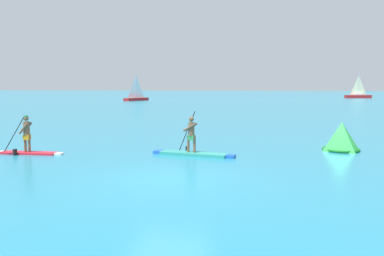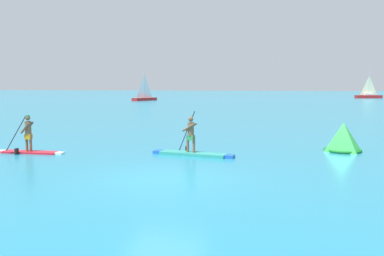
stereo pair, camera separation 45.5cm
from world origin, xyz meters
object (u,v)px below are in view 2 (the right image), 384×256
(paddleboarder_mid_center, at_px, (192,149))
(sailboat_left_horizon, at_px, (144,97))
(race_marker_buoy, at_px, (343,138))
(sailboat_right_horizon, at_px, (368,95))
(paddleboarder_near_left, at_px, (29,144))

(paddleboarder_mid_center, height_order, sailboat_left_horizon, sailboat_left_horizon)
(paddleboarder_mid_center, bearing_deg, race_marker_buoy, -149.56)
(race_marker_buoy, xyz_separation_m, sailboat_left_horizon, (-29.97, 54.93, 0.14))
(race_marker_buoy, bearing_deg, sailboat_right_horizon, 78.89)
(paddleboarder_near_left, distance_m, paddleboarder_mid_center, 7.14)
(paddleboarder_near_left, bearing_deg, paddleboarder_mid_center, -174.54)
(paddleboarder_mid_center, bearing_deg, sailboat_right_horizon, -97.25)
(sailboat_left_horizon, bearing_deg, race_marker_buoy, 51.97)
(race_marker_buoy, distance_m, sailboat_left_horizon, 62.58)
(sailboat_right_horizon, bearing_deg, race_marker_buoy, 62.11)
(paddleboarder_near_left, relative_size, paddleboarder_mid_center, 0.87)
(sailboat_left_horizon, bearing_deg, paddleboarder_mid_center, 45.67)
(paddleboarder_mid_center, height_order, sailboat_right_horizon, sailboat_right_horizon)
(race_marker_buoy, height_order, sailboat_right_horizon, sailboat_right_horizon)
(paddleboarder_mid_center, bearing_deg, paddleboarder_near_left, 16.82)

